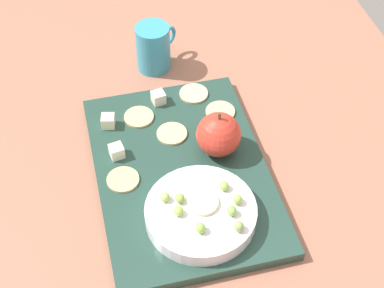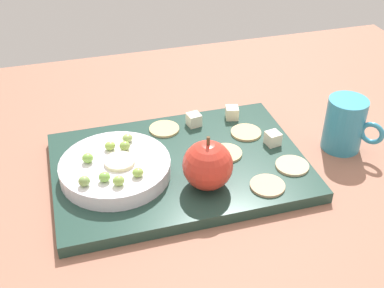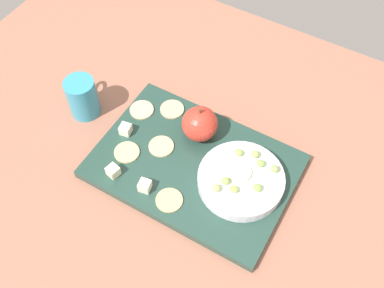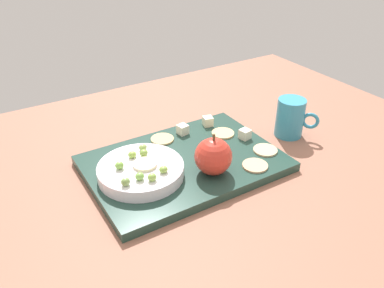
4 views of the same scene
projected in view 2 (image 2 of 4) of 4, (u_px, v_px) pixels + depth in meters
The scene contains 23 objects.
table at pixel (200, 180), 79.24cm from camera, with size 124.97×95.47×3.22cm, color #9D644F.
platter at pixel (179, 166), 77.93cm from camera, with size 39.12×27.12×1.89cm, color #234238.
serving_dish at pixel (115, 168), 73.95cm from camera, with size 16.66×16.66×2.43cm, color white.
apple_whole at pixel (208, 165), 70.54cm from camera, with size 7.34×7.34×7.34cm, color red.
apple_stem at pixel (208, 141), 68.10cm from camera, with size 0.50×0.50×1.20cm, color brown.
cheese_cube_0 at pixel (194, 120), 85.53cm from camera, with size 2.18×2.18×2.18cm, color white.
cheese_cube_1 at pixel (273, 138), 80.75cm from camera, with size 2.18×2.18×2.18cm, color white.
cheese_cube_2 at pixel (232, 113), 87.43cm from camera, with size 2.18×2.18×2.18cm, color #F8F3C8.
cracker_0 at pixel (246, 132), 83.83cm from camera, with size 5.16×5.16×0.40cm, color #DDB982.
cracker_1 at pixel (164, 129), 84.75cm from camera, with size 5.16×5.16×0.40cm, color #D4B97C.
cracker_2 at pixel (267, 186), 72.23cm from camera, with size 5.16×5.16×0.40cm, color #DDB387.
cracker_3 at pixel (292, 166), 76.19cm from camera, with size 5.16×5.16×0.40cm, color #D3BB8E.
cracker_4 at pixel (226, 153), 78.92cm from camera, with size 5.16×5.16×0.40cm, color #D9BE86.
grape_0 at pixel (138, 173), 70.10cm from camera, with size 1.64×1.48×1.33cm, color #92BD50.
grape_1 at pixel (88, 158), 72.78cm from camera, with size 1.64×1.48×1.52cm, color #88C24E.
grape_2 at pixel (104, 177), 69.14cm from camera, with size 1.64×1.48×1.48cm, color #87C355.
grape_3 at pixel (125, 146), 75.41cm from camera, with size 1.64×1.48×1.45cm, color #91B952.
grape_4 at pixel (110, 146), 75.51cm from camera, with size 1.64×1.48×1.35cm, color #9AC34E.
grape_5 at pixel (119, 181), 68.44cm from camera, with size 1.64×1.48×1.50cm, color #95C256.
grape_6 at pixel (84, 181), 68.32cm from camera, with size 1.64×1.48×1.54cm, color #87AC5B.
grape_7 at pixel (127, 138), 77.29cm from camera, with size 1.64×1.48×1.32cm, color #9FBD62.
apple_slice_0 at pixel (120, 163), 72.62cm from camera, with size 4.60×4.60×0.60cm, color beige.
cup at pixel (346, 125), 81.09cm from camera, with size 7.67×8.39×9.16cm.
Camera 2 is at (-18.30, -59.01, 51.56)cm, focal length 46.12 mm.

